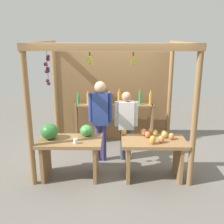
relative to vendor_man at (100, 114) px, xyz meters
name	(u,v)px	position (x,y,z in m)	size (l,w,h in m)	color
ground_plane	(112,158)	(0.23, 0.08, -1.02)	(12.00, 12.00, 0.00)	slate
market_stall	(112,89)	(0.23, 0.55, 0.41)	(2.88, 2.19, 2.44)	olive
fruit_counter_left	(67,145)	(-0.58, -0.67, -0.39)	(1.17, 0.66, 1.03)	olive
fruit_counter_right	(153,149)	(0.99, -0.68, -0.46)	(1.18, 0.66, 0.89)	olive
bottle_shelf_unit	(114,112)	(0.27, 0.86, -0.21)	(1.84, 0.22, 1.35)	olive
vendor_man	(100,114)	(0.00, 0.00, 0.00)	(0.48, 0.23, 1.69)	#443C7E
vendor_woman	(126,120)	(0.52, 0.06, -0.15)	(0.48, 0.20, 1.46)	#3D4653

